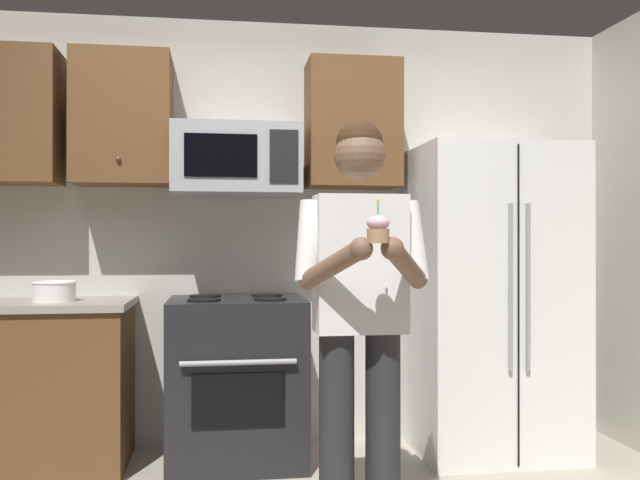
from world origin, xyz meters
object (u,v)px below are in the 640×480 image
(oven_range, at_px, (237,380))
(refrigerator, at_px, (492,300))
(person, at_px, (360,300))
(cupcake, at_px, (378,229))
(bowl_large_white, at_px, (54,291))
(microwave, at_px, (236,160))

(oven_range, xyz_separation_m, refrigerator, (1.50, -0.04, 0.44))
(oven_range, height_order, person, person)
(oven_range, relative_size, cupcake, 5.36)
(bowl_large_white, relative_size, cupcake, 1.35)
(bowl_large_white, distance_m, cupcake, 2.04)
(microwave, xyz_separation_m, refrigerator, (1.50, -0.16, -0.82))
(cupcake, bearing_deg, refrigerator, 53.59)
(person, distance_m, cupcake, 0.44)
(oven_range, distance_m, cupcake, 1.71)
(oven_range, bearing_deg, refrigerator, -1.50)
(oven_range, xyz_separation_m, bowl_large_white, (-0.98, -0.03, 0.52))
(person, bearing_deg, microwave, 112.34)
(refrigerator, height_order, bowl_large_white, refrigerator)
(refrigerator, distance_m, cupcake, 1.74)
(bowl_large_white, xyz_separation_m, cupcake, (1.48, -1.38, 0.31))
(refrigerator, bearing_deg, bowl_large_white, 179.72)
(cupcake, bearing_deg, oven_range, 109.28)
(refrigerator, xyz_separation_m, bowl_large_white, (-2.48, 0.01, 0.08))
(refrigerator, height_order, cupcake, refrigerator)
(oven_range, distance_m, person, 1.30)
(oven_range, bearing_deg, person, -65.46)
(cupcake, bearing_deg, person, 90.00)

